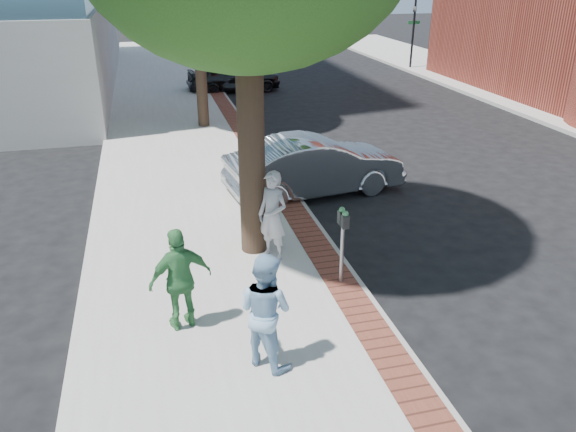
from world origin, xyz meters
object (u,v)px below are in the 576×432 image
object	(u,v)px
sedan_silver	(315,166)
person_officer	(265,310)
person_gray	(273,216)
bg_car	(234,75)
parking_meter	(343,231)
person_green	(181,279)

from	to	relation	value
sedan_silver	person_officer	bearing A→B (deg)	149.80
person_gray	person_officer	bearing A→B (deg)	-52.33
person_officer	bg_car	xyz separation A→B (m)	(2.80, 20.24, -0.29)
parking_meter	person_gray	world-z (taller)	person_gray
parking_meter	sedan_silver	size ratio (longest dim) A/B	0.32
parking_meter	person_gray	xyz separation A→B (m)	(-1.00, 1.24, -0.15)
person_green	sedan_silver	bearing A→B (deg)	-139.66
person_green	person_officer	bearing A→B (deg)	118.22
person_gray	sedan_silver	distance (m)	3.99
parking_meter	sedan_silver	distance (m)	4.84
person_officer	sedan_silver	world-z (taller)	person_officer
person_green	sedan_silver	xyz separation A→B (m)	(3.83, 5.42, -0.25)
person_gray	person_green	xyz separation A→B (m)	(-1.92, -1.93, -0.04)
parking_meter	person_green	distance (m)	3.01
person_gray	sedan_silver	bearing A→B (deg)	113.62
person_gray	bg_car	xyz separation A→B (m)	(1.98, 17.11, -0.31)
parking_meter	sedan_silver	world-z (taller)	parking_meter
person_gray	sedan_silver	xyz separation A→B (m)	(1.91, 3.49, -0.30)
person_officer	bg_car	size ratio (longest dim) A/B	0.41
person_gray	person_green	bearing A→B (deg)	-82.60
person_officer	person_green	world-z (taller)	person_officer
parking_meter	bg_car	bearing A→B (deg)	86.95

